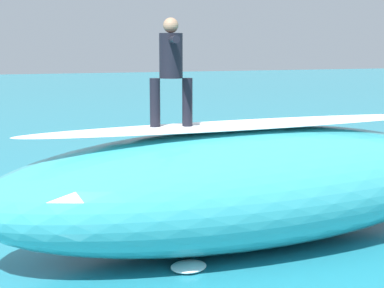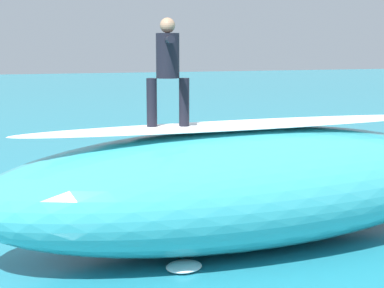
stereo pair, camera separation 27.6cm
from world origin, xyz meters
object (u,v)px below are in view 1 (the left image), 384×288
object	(u,v)px
surfboard_paddling	(206,194)
surfer_paddling	(210,187)
surfboard_riding	(171,129)

from	to	relation	value
surfboard_paddling	surfer_paddling	distance (m)	0.23
surfboard_riding	surfer_paddling	xyz separation A→B (m)	(-1.83, -2.85, -1.64)
surfboard_riding	surfboard_paddling	distance (m)	3.94
surfboard_paddling	surfer_paddling	world-z (taller)	surfer_paddling
surfboard_paddling	surfer_paddling	xyz separation A→B (m)	(-0.01, 0.14, 0.18)
surfboard_riding	surfer_paddling	size ratio (longest dim) A/B	1.17
surfboard_paddling	surfboard_riding	bearing A→B (deg)	143.28
surfboard_riding	surfboard_paddling	xyz separation A→B (m)	(-1.81, -2.99, -1.82)
surfer_paddling	surfboard_paddling	bearing A→B (deg)	-0.00
surfboard_riding	surfboard_paddling	world-z (taller)	surfboard_riding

